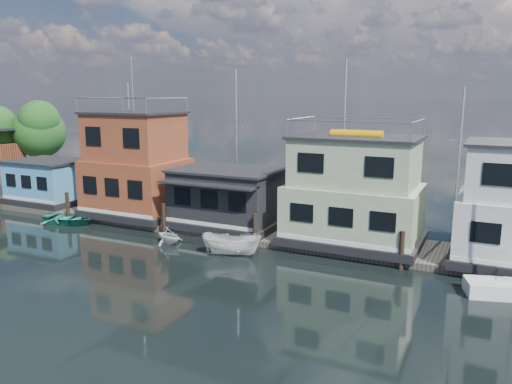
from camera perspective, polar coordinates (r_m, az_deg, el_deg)
The scene contains 11 objects.
ground at distance 26.08m, azimuth -15.38°, elevation -10.81°, with size 160.00×160.00×0.00m, color black.
dock at distance 35.37m, azimuth -2.50°, elevation -4.22°, with size 48.00×5.00×0.40m, color #595147.
houseboat_blue at distance 46.14m, azimuth -22.59°, elevation 1.11°, with size 6.40×4.90×3.66m.
houseboat_red at distance 39.28m, azimuth -13.53°, elevation 2.85°, with size 7.40×5.90×11.86m.
houseboat_dark at distance 35.07m, azimuth -3.26°, elevation -0.63°, with size 7.40×6.10×4.06m.
houseboat_green at distance 31.54m, azimuth 11.16°, elevation -0.07°, with size 8.40×5.90×7.03m.
pilings at distance 32.96m, azimuth -5.35°, elevation -3.79°, with size 42.28×0.28×2.20m.
background_masts at distance 37.98m, azimuth 8.15°, elevation 4.97°, with size 36.40×0.16×12.00m.
motorboat at distance 30.01m, azimuth -2.84°, elevation -6.01°, with size 1.41×3.75×1.45m, color silver.
dinghy_white at distance 32.98m, azimuth -9.97°, elevation -4.88°, with size 1.83×2.12×1.12m, color white.
dinghy_teal at distance 39.94m, azimuth -20.62°, elevation -2.81°, with size 2.94×4.12×0.85m, color #23836D.
Camera 1 is at (16.31, -17.96, 9.59)m, focal length 35.00 mm.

